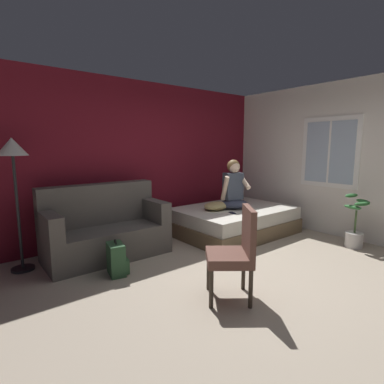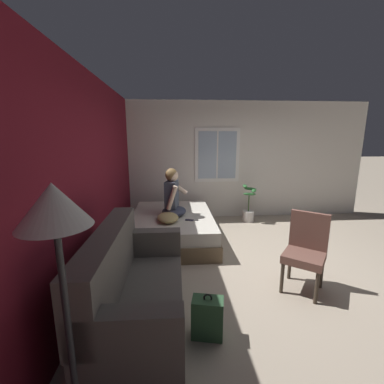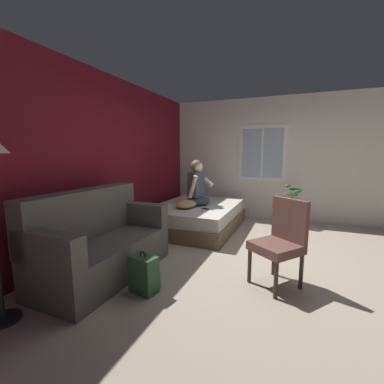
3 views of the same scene
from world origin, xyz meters
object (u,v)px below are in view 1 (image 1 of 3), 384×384
at_px(side_chair, 236,250).
at_px(cell_phone, 232,213).
at_px(backpack, 117,260).
at_px(bed, 234,221).
at_px(couch, 105,229).
at_px(floor_lamp, 13,160).
at_px(potted_plant, 355,229).
at_px(person_seated, 233,189).
at_px(throw_pillow, 216,206).

xyz_separation_m(side_chair, cell_phone, (1.38, 1.37, -0.05)).
bearing_deg(backpack, bed, 7.70).
height_order(couch, floor_lamp, floor_lamp).
distance_m(floor_lamp, potted_plant, 4.99).
relative_size(side_chair, person_seated, 1.12).
bearing_deg(couch, cell_phone, -19.36).
relative_size(throw_pillow, potted_plant, 0.56).
distance_m(bed, floor_lamp, 3.61).
relative_size(throw_pillow, floor_lamp, 0.28).
bearing_deg(throw_pillow, couch, 170.77).
xyz_separation_m(person_seated, floor_lamp, (-3.32, 0.58, 0.59)).
bearing_deg(cell_phone, person_seated, -120.20).
distance_m(side_chair, cell_phone, 1.95).
xyz_separation_m(bed, throw_pillow, (-0.38, 0.08, 0.31)).
bearing_deg(cell_phone, couch, -1.31).
xyz_separation_m(couch, backpack, (-0.16, -0.72, -0.20)).
bearing_deg(side_chair, cell_phone, 44.70).
bearing_deg(bed, potted_plant, -61.98).
bearing_deg(cell_phone, backpack, 19.04).
distance_m(bed, cell_phone, 0.52).
relative_size(couch, side_chair, 1.75).
bearing_deg(person_seated, couch, 169.92).
bearing_deg(floor_lamp, bed, -9.53).
height_order(side_chair, potted_plant, side_chair).
relative_size(throw_pillow, cell_phone, 3.33).
distance_m(person_seated, cell_phone, 0.55).
xyz_separation_m(person_seated, throw_pillow, (-0.34, 0.09, -0.29)).
bearing_deg(backpack, cell_phone, 0.99).
xyz_separation_m(backpack, floor_lamp, (-0.90, 0.90, 1.24)).
bearing_deg(bed, cell_phone, -140.00).
xyz_separation_m(side_chair, floor_lamp, (-1.62, 2.23, 0.90)).
bearing_deg(backpack, couch, 77.71).
height_order(cell_phone, potted_plant, potted_plant).
xyz_separation_m(throw_pillow, potted_plant, (1.31, -1.81, -0.25)).
distance_m(bed, throw_pillow, 0.50).
height_order(side_chair, person_seated, person_seated).
relative_size(bed, couch, 1.22).
bearing_deg(side_chair, backpack, 118.27).
bearing_deg(floor_lamp, throw_pillow, -9.30).
distance_m(person_seated, backpack, 2.52).
distance_m(side_chair, potted_plant, 2.67).
distance_m(person_seated, potted_plant, 2.05).
distance_m(backpack, cell_phone, 2.12).
relative_size(backpack, floor_lamp, 0.27).
height_order(couch, throw_pillow, couch).
distance_m(side_chair, floor_lamp, 2.90).
bearing_deg(potted_plant, backpack, 157.40).
bearing_deg(floor_lamp, cell_phone, -15.96).
height_order(backpack, throw_pillow, throw_pillow).
bearing_deg(couch, floor_lamp, 170.57).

